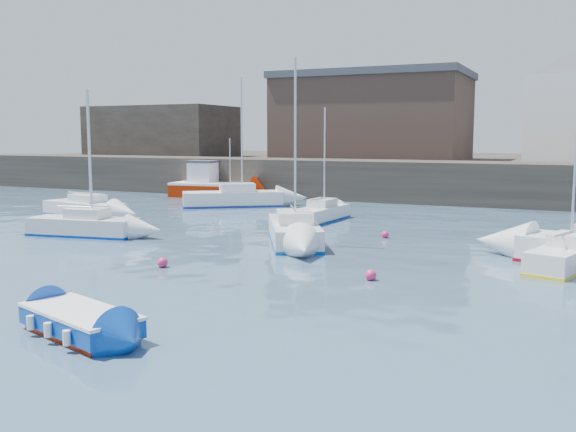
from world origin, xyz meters
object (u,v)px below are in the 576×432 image
at_px(buoy_near, 163,267).
at_px(buoy_far, 385,238).
at_px(sailboat_b, 294,231).
at_px(buoy_mid, 371,280).
at_px(blue_dinghy, 80,321).
at_px(sailboat_a, 84,226).
at_px(sailboat_e, 85,208).
at_px(sailboat_f, 321,213).
at_px(fishing_boat, 212,186).
at_px(sailboat_c, 566,256).
at_px(sailboat_h, 233,198).

bearing_deg(buoy_near, buoy_far, 61.41).
bearing_deg(sailboat_b, buoy_mid, -47.13).
height_order(blue_dinghy, sailboat_a, sailboat_a).
bearing_deg(sailboat_e, sailboat_f, 15.44).
bearing_deg(blue_dinghy, fishing_boat, 116.30).
height_order(sailboat_e, sailboat_f, sailboat_e).
xyz_separation_m(sailboat_a, buoy_near, (8.04, -4.68, -0.50)).
xyz_separation_m(sailboat_b, sailboat_f, (-1.70, 7.52, -0.08)).
relative_size(blue_dinghy, fishing_boat, 0.52).
bearing_deg(buoy_near, sailboat_c, 23.76).
distance_m(sailboat_a, sailboat_h, 14.63).
bearing_deg(buoy_near, sailboat_e, 141.34).
bearing_deg(sailboat_h, blue_dinghy, -67.71).
distance_m(fishing_boat, sailboat_c, 32.30).
bearing_deg(sailboat_f, fishing_boat, 143.39).
distance_m(fishing_boat, sailboat_h, 7.12).
bearing_deg(sailboat_b, sailboat_e, 166.83).
bearing_deg(sailboat_a, sailboat_f, 49.57).
height_order(sailboat_c, sailboat_e, sailboat_e).
bearing_deg(blue_dinghy, buoy_far, 82.14).
bearing_deg(buoy_near, blue_dinghy, -68.01).
bearing_deg(buoy_mid, sailboat_b, 132.87).
distance_m(sailboat_a, sailboat_e, 8.20).
distance_m(blue_dinghy, buoy_mid, 9.98).
distance_m(blue_dinghy, sailboat_a, 16.64).
relative_size(sailboat_b, buoy_mid, 21.56).
bearing_deg(buoy_near, sailboat_b, 73.18).
distance_m(sailboat_a, buoy_far, 14.70).
bearing_deg(sailboat_f, sailboat_h, 151.06).
bearing_deg(sailboat_c, sailboat_h, 148.39).
height_order(fishing_boat, sailboat_f, sailboat_f).
bearing_deg(blue_dinghy, sailboat_a, 132.02).
distance_m(buoy_mid, buoy_far, 9.29).
relative_size(buoy_near, buoy_mid, 1.01).
height_order(sailboat_b, buoy_far, sailboat_b).
bearing_deg(sailboat_c, sailboat_a, -176.49).
bearing_deg(sailboat_h, sailboat_b, -50.27).
relative_size(blue_dinghy, sailboat_h, 0.43).
xyz_separation_m(sailboat_a, sailboat_b, (10.19, 2.46, 0.04)).
relative_size(fishing_boat, buoy_far, 20.89).
bearing_deg(sailboat_h, sailboat_e, -123.04).
height_order(blue_dinghy, sailboat_b, sailboat_b).
bearing_deg(buoy_mid, sailboat_f, 118.21).
xyz_separation_m(sailboat_c, buoy_near, (-13.65, -6.01, -0.47)).
distance_m(sailboat_c, buoy_far, 9.12).
relative_size(fishing_boat, sailboat_h, 0.83).
distance_m(sailboat_b, buoy_near, 7.48).
xyz_separation_m(fishing_boat, buoy_mid, (20.51, -23.35, -0.91)).
xyz_separation_m(fishing_boat, sailboat_h, (4.85, -5.20, -0.33)).
relative_size(sailboat_b, sailboat_c, 1.34).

